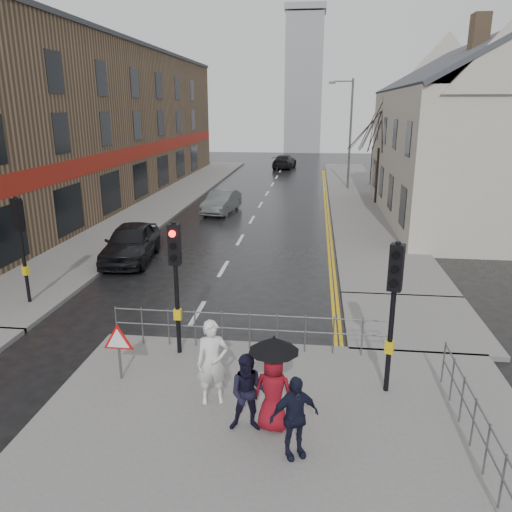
% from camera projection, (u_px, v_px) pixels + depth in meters
% --- Properties ---
extents(ground, '(120.00, 120.00, 0.00)m').
position_uv_depth(ground, '(170.00, 360.00, 12.60)').
color(ground, black).
rests_on(ground, ground).
extents(near_pavement, '(10.00, 9.00, 0.14)m').
position_uv_depth(near_pavement, '(278.00, 461.00, 8.91)').
color(near_pavement, '#605E5B').
rests_on(near_pavement, ground).
extents(left_pavement, '(4.00, 44.00, 0.14)m').
position_uv_depth(left_pavement, '(172.00, 197.00, 35.19)').
color(left_pavement, '#605E5B').
rests_on(left_pavement, ground).
extents(right_pavement, '(4.00, 40.00, 0.14)m').
position_uv_depth(right_pavement, '(357.00, 195.00, 35.63)').
color(right_pavement, '#605E5B').
rests_on(right_pavement, ground).
extents(pavement_bridge_right, '(4.00, 4.20, 0.14)m').
position_uv_depth(pavement_bridge_right, '(413.00, 322.00, 14.70)').
color(pavement_bridge_right, '#605E5B').
rests_on(pavement_bridge_right, ground).
extents(building_left_terrace, '(8.00, 42.00, 10.00)m').
position_uv_depth(building_left_terrace, '(85.00, 125.00, 33.44)').
color(building_left_terrace, '#7D6348').
rests_on(building_left_terrace, ground).
extents(building_right_cream, '(9.00, 16.40, 10.10)m').
position_uv_depth(building_right_cream, '(475.00, 133.00, 27.00)').
color(building_right_cream, '#B4AA9C').
rests_on(building_right_cream, ground).
extents(church_tower, '(5.00, 5.00, 18.00)m').
position_uv_depth(church_tower, '(304.00, 85.00, 68.82)').
color(church_tower, gray).
rests_on(church_tower, ground).
extents(traffic_signal_near_left, '(0.28, 0.27, 3.40)m').
position_uv_depth(traffic_signal_near_left, '(175.00, 266.00, 12.06)').
color(traffic_signal_near_left, black).
rests_on(traffic_signal_near_left, near_pavement).
extents(traffic_signal_near_right, '(0.34, 0.33, 3.40)m').
position_uv_depth(traffic_signal_near_right, '(394.00, 292.00, 10.35)').
color(traffic_signal_near_right, black).
rests_on(traffic_signal_near_right, near_pavement).
extents(traffic_signal_far_left, '(0.34, 0.33, 3.40)m').
position_uv_depth(traffic_signal_far_left, '(20.00, 232.00, 15.37)').
color(traffic_signal_far_left, black).
rests_on(traffic_signal_far_left, left_pavement).
extents(guard_railing_front, '(7.14, 0.04, 1.00)m').
position_uv_depth(guard_railing_front, '(249.00, 323.00, 12.70)').
color(guard_railing_front, '#595B5E').
rests_on(guard_railing_front, near_pavement).
extents(guard_railing_side, '(0.04, 4.54, 1.00)m').
position_uv_depth(guard_railing_side, '(475.00, 413.00, 9.01)').
color(guard_railing_side, '#595B5E').
rests_on(guard_railing_side, near_pavement).
extents(warning_sign, '(0.80, 0.07, 1.35)m').
position_uv_depth(warning_sign, '(118.00, 343.00, 11.24)').
color(warning_sign, '#595B5E').
rests_on(warning_sign, near_pavement).
extents(street_lamp, '(1.83, 0.25, 8.00)m').
position_uv_depth(street_lamp, '(348.00, 127.00, 37.23)').
color(street_lamp, '#595B5E').
rests_on(street_lamp, right_pavement).
extents(tree_near, '(2.40, 2.40, 6.58)m').
position_uv_depth(tree_near, '(381.00, 124.00, 31.21)').
color(tree_near, black).
rests_on(tree_near, right_pavement).
extents(tree_far, '(2.40, 2.40, 5.64)m').
position_uv_depth(tree_far, '(375.00, 130.00, 38.96)').
color(tree_far, black).
rests_on(tree_far, right_pavement).
extents(pedestrian_a, '(0.77, 0.61, 1.84)m').
position_uv_depth(pedestrian_a, '(212.00, 362.00, 10.34)').
color(pedestrian_a, silver).
rests_on(pedestrian_a, near_pavement).
extents(pedestrian_b, '(0.81, 0.66, 1.58)m').
position_uv_depth(pedestrian_b, '(249.00, 393.00, 9.47)').
color(pedestrian_b, black).
rests_on(pedestrian_b, near_pavement).
extents(pedestrian_with_umbrella, '(0.96, 0.96, 1.94)m').
position_uv_depth(pedestrian_with_umbrella, '(274.00, 378.00, 9.41)').
color(pedestrian_with_umbrella, maroon).
rests_on(pedestrian_with_umbrella, near_pavement).
extents(pedestrian_d, '(0.99, 0.75, 1.57)m').
position_uv_depth(pedestrian_d, '(294.00, 417.00, 8.75)').
color(pedestrian_d, black).
rests_on(pedestrian_d, near_pavement).
extents(car_parked, '(2.25, 4.66, 1.53)m').
position_uv_depth(car_parked, '(131.00, 242.00, 20.61)').
color(car_parked, black).
rests_on(car_parked, ground).
extents(car_mid, '(1.92, 4.16, 1.32)m').
position_uv_depth(car_mid, '(221.00, 202.00, 29.97)').
color(car_mid, '#4B4E50').
rests_on(car_mid, ground).
extents(car_far, '(2.48, 4.96, 1.38)m').
position_uv_depth(car_far, '(284.00, 162.00, 51.78)').
color(car_far, black).
rests_on(car_far, ground).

